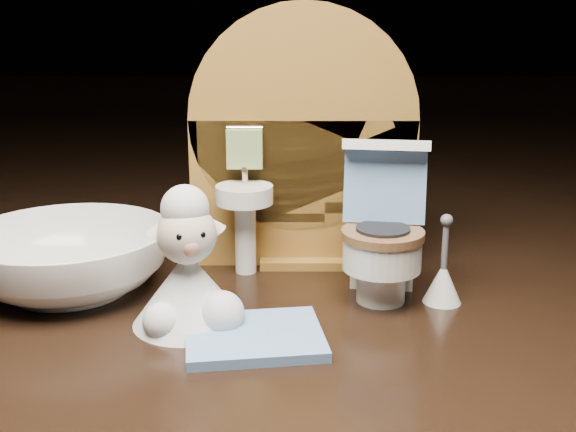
% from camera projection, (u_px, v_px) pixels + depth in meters
% --- Properties ---
extents(backdrop_panel, '(0.13, 0.05, 0.15)m').
position_uv_depth(backdrop_panel, '(302.00, 153.00, 0.41)').
color(backdrop_panel, olive).
rests_on(backdrop_panel, ground).
extents(toy_toilet, '(0.05, 0.06, 0.08)m').
position_uv_depth(toy_toilet, '(383.00, 240.00, 0.37)').
color(toy_toilet, white).
rests_on(toy_toilet, ground).
extents(bath_mat, '(0.07, 0.06, 0.00)m').
position_uv_depth(bath_mat, '(254.00, 337.00, 0.33)').
color(bath_mat, '#648DBD').
rests_on(bath_mat, ground).
extents(toilet_brush, '(0.02, 0.02, 0.05)m').
position_uv_depth(toilet_brush, '(443.00, 279.00, 0.37)').
color(toilet_brush, white).
rests_on(toilet_brush, ground).
extents(plush_lamb, '(0.05, 0.05, 0.07)m').
position_uv_depth(plush_lamb, '(189.00, 277.00, 0.34)').
color(plush_lamb, silver).
rests_on(plush_lamb, ground).
extents(ceramic_bowl, '(0.13, 0.13, 0.03)m').
position_uv_depth(ceramic_bowl, '(69.00, 260.00, 0.39)').
color(ceramic_bowl, white).
rests_on(ceramic_bowl, ground).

